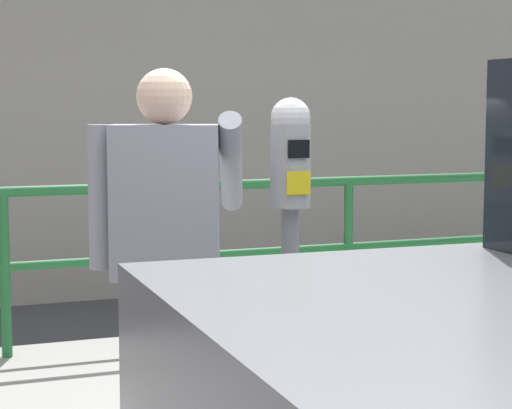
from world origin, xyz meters
name	(u,v)px	position (x,y,z in m)	size (l,w,h in m)	color
sidewalk_curb	(247,404)	(0.00, 1.30, 0.08)	(36.00, 2.59, 0.16)	gray
parking_meter	(290,208)	(-0.19, 0.27, 1.21)	(0.16, 0.17, 1.48)	slate
pedestrian_at_meter	(166,249)	(-0.67, 0.38, 1.06)	(0.70, 0.51, 1.59)	#1E233F
background_railing	(188,226)	(0.00, 2.36, 0.87)	(24.06, 0.06, 0.99)	#1E602D
backdrop_wall	(107,134)	(0.00, 4.76, 1.36)	(32.00, 0.50, 2.72)	gray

